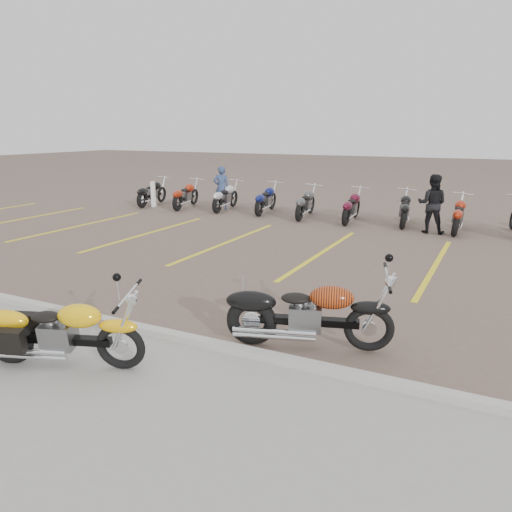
{
  "coord_description": "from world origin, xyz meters",
  "views": [
    {
      "loc": [
        3.96,
        -7.5,
        3.0
      ],
      "look_at": [
        0.0,
        0.37,
        0.75
      ],
      "focal_mm": 35.0,
      "sensor_mm": 36.0,
      "label": 1
    }
  ],
  "objects_px": {
    "yellow_cruiser": "(60,334)",
    "flame_cruiser": "(305,316)",
    "person_a": "(221,188)",
    "bollard": "(153,194)",
    "person_b": "(432,204)"
  },
  "relations": [
    {
      "from": "flame_cruiser",
      "to": "bollard",
      "type": "xyz_separation_m",
      "value": [
        -10.17,
        9.64,
        0.02
      ]
    },
    {
      "from": "yellow_cruiser",
      "to": "flame_cruiser",
      "type": "xyz_separation_m",
      "value": [
        2.6,
        1.94,
        0.03
      ]
    },
    {
      "from": "flame_cruiser",
      "to": "person_b",
      "type": "relative_size",
      "value": 1.31
    },
    {
      "from": "yellow_cruiser",
      "to": "person_b",
      "type": "relative_size",
      "value": 1.22
    },
    {
      "from": "flame_cruiser",
      "to": "person_b",
      "type": "bearing_deg",
      "value": 70.44
    },
    {
      "from": "yellow_cruiser",
      "to": "flame_cruiser",
      "type": "relative_size",
      "value": 0.93
    },
    {
      "from": "person_a",
      "to": "person_b",
      "type": "xyz_separation_m",
      "value": [
        7.81,
        -1.07,
        0.04
      ]
    },
    {
      "from": "flame_cruiser",
      "to": "yellow_cruiser",
      "type": "bearing_deg",
      "value": -160.34
    },
    {
      "from": "person_a",
      "to": "person_b",
      "type": "height_order",
      "value": "person_b"
    },
    {
      "from": "person_b",
      "to": "bollard",
      "type": "relative_size",
      "value": 1.73
    },
    {
      "from": "person_a",
      "to": "bollard",
      "type": "xyz_separation_m",
      "value": [
        -2.75,
        -0.64,
        -0.32
      ]
    },
    {
      "from": "person_a",
      "to": "person_b",
      "type": "distance_m",
      "value": 7.88
    },
    {
      "from": "flame_cruiser",
      "to": "person_a",
      "type": "relative_size",
      "value": 1.38
    },
    {
      "from": "flame_cruiser",
      "to": "bollard",
      "type": "height_order",
      "value": "bollard"
    },
    {
      "from": "flame_cruiser",
      "to": "bollard",
      "type": "bearing_deg",
      "value": 119.45
    }
  ]
}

